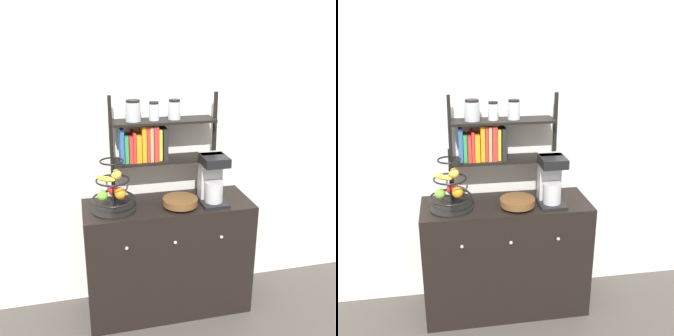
# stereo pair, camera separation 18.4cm
# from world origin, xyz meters

# --- Properties ---
(ground_plane) EXTENTS (12.00, 12.00, 0.00)m
(ground_plane) POSITION_xyz_m (0.00, 0.00, 0.00)
(ground_plane) COLOR #47423D
(wall_back) EXTENTS (7.00, 0.05, 2.60)m
(wall_back) POSITION_xyz_m (0.00, 0.48, 1.30)
(wall_back) COLOR silver
(wall_back) RESTS_ON ground_plane
(sideboard) EXTENTS (1.19, 0.45, 0.87)m
(sideboard) POSITION_xyz_m (0.00, 0.22, 0.43)
(sideboard) COLOR black
(sideboard) RESTS_ON ground_plane
(coffee_maker) EXTENTS (0.18, 0.24, 0.35)m
(coffee_maker) POSITION_xyz_m (0.31, 0.19, 1.04)
(coffee_maker) COLOR black
(coffee_maker) RESTS_ON sideboard
(fruit_stand) EXTENTS (0.30, 0.30, 0.43)m
(fruit_stand) POSITION_xyz_m (-0.38, 0.19, 1.00)
(fruit_stand) COLOR black
(fruit_stand) RESTS_ON sideboard
(wooden_bowl) EXTENTS (0.24, 0.24, 0.07)m
(wooden_bowl) POSITION_xyz_m (0.07, 0.14, 0.91)
(wooden_bowl) COLOR brown
(wooden_bowl) RESTS_ON sideboard
(shelf_hutch) EXTENTS (0.77, 0.20, 0.76)m
(shelf_hutch) POSITION_xyz_m (-0.09, 0.35, 1.32)
(shelf_hutch) COLOR black
(shelf_hutch) RESTS_ON sideboard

